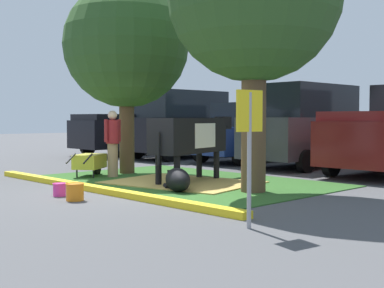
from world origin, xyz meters
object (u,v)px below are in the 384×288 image
at_px(calf_lying, 177,180).
at_px(pickup_truck_black, 139,128).
at_px(suv_black, 183,124).
at_px(person_handler, 113,142).
at_px(bucket_orange, 75,192).
at_px(suv_dark_grey, 308,126).
at_px(parking_sign, 249,131).
at_px(shade_tree_left, 126,46).
at_px(bucket_pink, 59,189).
at_px(sedan_silver, 249,133).
at_px(wheelbarrow, 90,162).
at_px(cow_holstein, 191,136).

xyz_separation_m(calf_lying, pickup_truck_black, (-9.34, 6.25, 0.88)).
bearing_deg(calf_lying, suv_black, 136.43).
distance_m(calf_lying, person_handler, 3.06).
relative_size(calf_lying, suv_black, 0.28).
xyz_separation_m(bucket_orange, suv_dark_grey, (-0.81, 8.63, 1.10)).
xyz_separation_m(calf_lying, parking_sign, (3.34, -1.71, 1.08)).
relative_size(calf_lying, bucket_orange, 3.72).
bearing_deg(parking_sign, pickup_truck_black, 147.88).
bearing_deg(shade_tree_left, suv_black, 121.87).
distance_m(person_handler, suv_dark_grey, 6.26).
height_order(bucket_pink, bucket_orange, bucket_orange).
relative_size(parking_sign, suv_dark_grey, 0.41).
bearing_deg(bucket_pink, sedan_silver, 106.54).
distance_m(calf_lying, wheelbarrow, 3.49).
distance_m(shade_tree_left, pickup_truck_black, 8.07).
height_order(suv_black, suv_dark_grey, same).
xyz_separation_m(cow_holstein, suv_black, (-5.62, 4.94, 0.18)).
relative_size(person_handler, pickup_truck_black, 0.31).
height_order(person_handler, parking_sign, parking_sign).
bearing_deg(shade_tree_left, bucket_pink, -54.81).
height_order(shade_tree_left, calf_lying, shade_tree_left).
height_order(cow_holstein, bucket_pink, cow_holstein).
relative_size(shade_tree_left, calf_lying, 4.03).
height_order(bucket_pink, suv_black, suv_black).
bearing_deg(pickup_truck_black, person_handler, -42.15).
height_order(cow_holstein, suv_black, suv_black).
relative_size(shade_tree_left, wheelbarrow, 3.49).
bearing_deg(bucket_orange, calf_lying, 79.98).
bearing_deg(sedan_silver, shade_tree_left, -87.68).
relative_size(cow_holstein, bucket_orange, 9.00).
relative_size(calf_lying, pickup_truck_black, 0.24).
bearing_deg(suv_black, person_handler, -58.25).
distance_m(cow_holstein, wheelbarrow, 2.93).
xyz_separation_m(parking_sign, suv_black, (-9.81, 7.86, -0.05)).
relative_size(shade_tree_left, sedan_silver, 1.16).
relative_size(shade_tree_left, parking_sign, 2.74).
bearing_deg(wheelbarrow, parking_sign, -15.13).
xyz_separation_m(wheelbarrow, suv_black, (-2.99, 6.01, 0.88)).
relative_size(wheelbarrow, suv_dark_grey, 0.32).
distance_m(parking_sign, suv_dark_grey, 9.34).
bearing_deg(person_handler, parking_sign, -19.09).
bearing_deg(person_handler, suv_black, 121.75).
height_order(wheelbarrow, bucket_orange, wheelbarrow).
relative_size(calf_lying, wheelbarrow, 0.87).
height_order(wheelbarrow, sedan_silver, sedan_silver).
bearing_deg(person_handler, sedan_silver, 96.46).
height_order(shade_tree_left, cow_holstein, shade_tree_left).
xyz_separation_m(parking_sign, bucket_pink, (-4.40, -0.39, -1.19)).
distance_m(wheelbarrow, suv_black, 6.77).
distance_m(pickup_truck_black, suv_black, 2.88).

